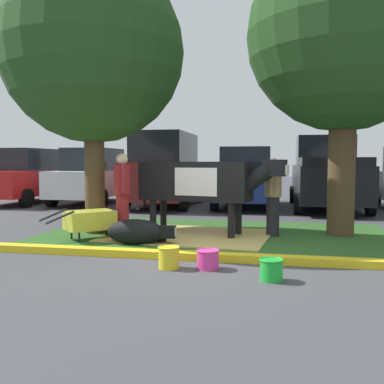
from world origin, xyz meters
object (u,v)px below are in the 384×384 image
shade_tree_left (93,52)px  pickup_truck_black (327,175)px  person_visitor_near (273,195)px  sedan_red (26,177)px  sedan_blue (247,178)px  bucket_yellow (169,257)px  wheelbarrow (91,221)px  bucket_pink (208,259)px  hatchback_white (94,177)px  cow_holstein (200,182)px  person_handler (122,192)px  shade_tree_right (345,35)px  suv_black (166,170)px  bucket_green (271,269)px  calf_lying (138,232)px

shade_tree_left → pickup_truck_black: shade_tree_left is taller
person_visitor_near → sedan_red: bearing=149.0°
sedan_blue → bucket_yellow: bearing=-92.8°
wheelbarrow → pickup_truck_black: size_ratio=0.25×
bucket_pink → person_visitor_near: bearing=73.6°
wheelbarrow → hatchback_white: size_ratio=0.31×
bucket_yellow → hatchback_white: (-5.15, 8.80, 0.82)m
cow_holstein → hatchback_white: (-5.09, 5.99, -0.14)m
shade_tree_left → person_handler: bearing=-24.2°
shade_tree_right → suv_black: 7.76m
bucket_pink → sedan_blue: 8.75m
wheelbarrow → bucket_green: wheelbarrow is taller
bucket_yellow → bucket_green: size_ratio=1.02×
bucket_green → pickup_truck_black: pickup_truck_black is taller
sedan_red → sedan_blue: bearing=2.2°
bucket_yellow → suv_black: bearing=105.4°
shade_tree_left → hatchback_white: size_ratio=1.30×
wheelbarrow → bucket_green: 4.18m
sedan_red → suv_black: size_ratio=0.96×
shade_tree_right → sedan_blue: bearing=113.4°
calf_lying → pickup_truck_black: size_ratio=0.24×
shade_tree_left → bucket_green: 6.06m
bucket_pink → hatchback_white: hatchback_white is taller
shade_tree_left → wheelbarrow: 3.52m
shade_tree_left → person_handler: size_ratio=3.37×
bucket_green → cow_holstein: bearing=115.8°
person_visitor_near → sedan_blue: 5.88m
hatchback_white → pickup_truck_black: (8.19, 0.02, 0.13)m
shade_tree_right → suv_black: (-5.11, 5.12, -2.81)m
bucket_pink → sedan_blue: (-0.13, 8.71, 0.84)m
cow_holstein → bucket_pink: 2.96m
suv_black → sedan_blue: bearing=6.5°
sedan_red → person_visitor_near: bearing=-31.0°
calf_lying → cow_holstein: bearing=52.5°
bucket_green → sedan_blue: size_ratio=0.07×
shade_tree_right → sedan_blue: (-2.36, 5.44, -3.09)m
wheelbarrow → bucket_pink: (2.62, -1.79, -0.24)m
sedan_red → pickup_truck_black: pickup_truck_black is taller
bucket_pink → pickup_truck_black: (2.49, 8.74, 0.97)m
person_handler → sedan_red: bearing=134.8°
shade_tree_right → bucket_pink: bearing=-124.2°
bucket_yellow → calf_lying: bearing=122.4°
cow_holstein → person_handler: (-1.51, -0.51, -0.20)m
calf_lying → bucket_pink: 2.17m
bucket_pink → bucket_green: bucket_green is taller
wheelbarrow → sedan_blue: size_ratio=0.31×
calf_lying → bucket_pink: bearing=-43.8°
sedan_red → hatchback_white: size_ratio=1.00×
sedan_blue → cow_holstein: bearing=-94.7°
bucket_pink → bucket_green: bearing=-26.1°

